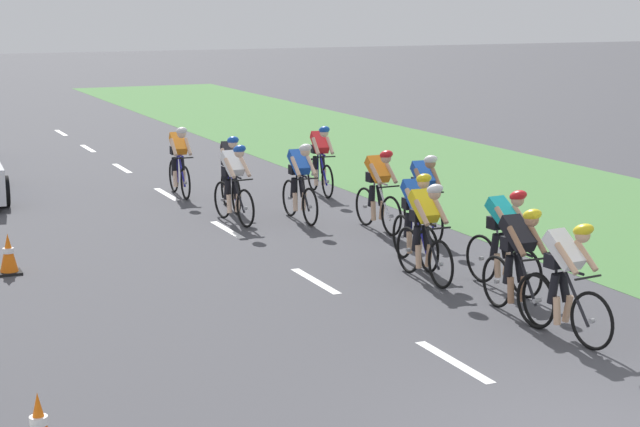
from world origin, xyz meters
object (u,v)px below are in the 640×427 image
(traffic_cone_mid, at_px, (39,426))
(cyclist_sixth, at_px, (424,194))
(cyclist_fourth, at_px, (425,230))
(cyclist_eleventh, at_px, (179,160))
(cyclist_second, at_px, (519,260))
(cyclist_tenth, at_px, (234,182))
(cyclist_third, at_px, (505,237))
(traffic_cone_near, at_px, (8,254))
(cyclist_twelfth, at_px, (320,159))
(cyclist_seventh, at_px, (379,189))
(cyclist_fifth, at_px, (416,217))
(cyclist_lead, at_px, (566,278))
(cyclist_ninth, at_px, (231,171))
(cyclist_eighth, at_px, (300,181))

(traffic_cone_mid, bearing_deg, cyclist_sixth, 40.32)
(cyclist_fourth, relative_size, cyclist_eleventh, 1.00)
(cyclist_second, height_order, cyclist_tenth, same)
(cyclist_second, xyz_separation_m, cyclist_third, (0.59, 1.22, 0.00))
(cyclist_eleventh, distance_m, traffic_cone_mid, 13.44)
(cyclist_tenth, xyz_separation_m, traffic_cone_near, (-4.48, -2.20, -0.48))
(cyclist_eleventh, height_order, cyclist_twelfth, same)
(traffic_cone_near, bearing_deg, cyclist_fourth, -27.81)
(cyclist_fourth, bearing_deg, cyclist_seventh, 73.88)
(cyclist_fifth, xyz_separation_m, traffic_cone_near, (-6.00, 2.09, -0.48))
(cyclist_second, relative_size, cyclist_third, 1.00)
(cyclist_lead, xyz_separation_m, cyclist_second, (0.02, 1.02, 0.00))
(cyclist_ninth, bearing_deg, cyclist_tenth, -106.75)
(cyclist_fourth, xyz_separation_m, cyclist_twelfth, (1.55, 7.26, 0.00))
(cyclist_fifth, bearing_deg, cyclist_third, -76.36)
(cyclist_seventh, bearing_deg, cyclist_eighth, 124.93)
(cyclist_third, bearing_deg, cyclist_seventh, 87.27)
(cyclist_eleventh, xyz_separation_m, traffic_cone_mid, (-5.10, -12.43, -0.48))
(cyclist_twelfth, xyz_separation_m, traffic_cone_mid, (-7.95, -11.35, -0.48))
(cyclist_eighth, bearing_deg, cyclist_fifth, -85.40)
(cyclist_sixth, bearing_deg, cyclist_second, -104.83)
(cyclist_tenth, bearing_deg, cyclist_twelfth, 37.30)
(cyclist_seventh, height_order, traffic_cone_mid, cyclist_seventh)
(cyclist_fifth, height_order, cyclist_eleventh, same)
(cyclist_tenth, relative_size, traffic_cone_mid, 2.69)
(cyclist_third, bearing_deg, cyclist_ninth, 102.16)
(cyclist_eleventh, bearing_deg, cyclist_ninth, -75.41)
(cyclist_eighth, xyz_separation_m, traffic_cone_near, (-5.69, -1.84, -0.48))
(cyclist_second, bearing_deg, cyclist_fifth, 87.20)
(cyclist_eighth, relative_size, traffic_cone_near, 2.69)
(cyclist_fourth, xyz_separation_m, cyclist_eighth, (0.02, 4.83, 0.00))
(cyclist_sixth, bearing_deg, cyclist_fourth, -119.26)
(cyclist_fourth, xyz_separation_m, cyclist_tenth, (-1.18, 5.19, 0.00))
(cyclist_seventh, relative_size, cyclist_tenth, 1.00)
(cyclist_second, height_order, cyclist_fifth, same)
(cyclist_second, distance_m, cyclist_twelfth, 9.51)
(cyclist_eighth, bearing_deg, cyclist_seventh, -55.07)
(cyclist_second, bearing_deg, traffic_cone_near, 138.71)
(cyclist_fourth, distance_m, cyclist_eleventh, 8.45)
(cyclist_eighth, distance_m, cyclist_ninth, 1.82)
(cyclist_eighth, relative_size, cyclist_twelfth, 1.00)
(traffic_cone_mid, bearing_deg, cyclist_eleventh, 67.68)
(cyclist_seventh, bearing_deg, cyclist_third, -92.73)
(cyclist_fourth, distance_m, cyclist_ninth, 6.49)
(cyclist_fourth, xyz_separation_m, cyclist_sixth, (1.45, 2.58, 0.00))
(cyclist_eleventh, bearing_deg, traffic_cone_mid, -112.32)
(cyclist_second, distance_m, traffic_cone_mid, 6.89)
(cyclist_sixth, relative_size, cyclist_eleventh, 1.00)
(cyclist_seventh, bearing_deg, cyclist_fourth, -106.12)
(cyclist_lead, height_order, cyclist_seventh, same)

